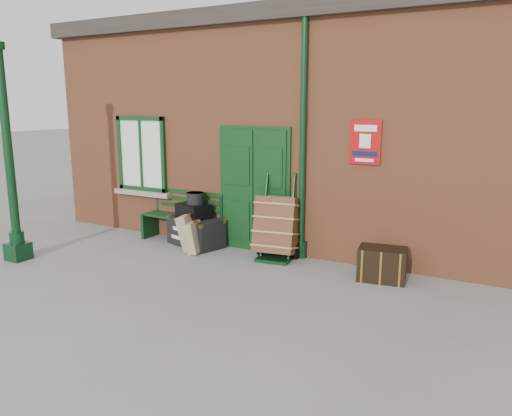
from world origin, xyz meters
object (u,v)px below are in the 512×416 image
Objects in this scene: bench at (183,215)px; houdini_trunk at (196,232)px; dark_trunk at (382,264)px; porter_trolley at (277,227)px.

houdini_trunk is (0.38, -0.13, -0.25)m from bench.
bench is at bearing 166.33° from dark_trunk.
houdini_trunk is 1.51× the size of dark_trunk.
bench is 2.37× the size of dark_trunk.
houdini_trunk is at bearing 171.99° from porter_trolley.
porter_trolley is 2.06× the size of dark_trunk.
dark_trunk is (3.60, -0.22, -0.01)m from houdini_trunk.
porter_trolley reaches higher than dark_trunk.
bench reaches higher than houdini_trunk.
porter_trolley is at bearing 164.15° from dark_trunk.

